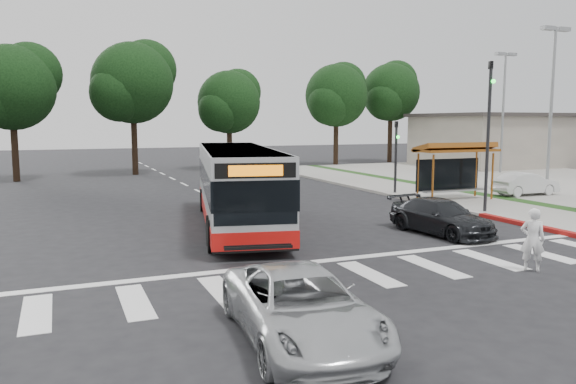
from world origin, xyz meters
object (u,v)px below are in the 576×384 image
transit_bus (237,187)px  dark_sedan (441,217)px  silver_suv_south (301,307)px  pedestrian (533,240)px

transit_bus → dark_sedan: size_ratio=2.71×
transit_bus → dark_sedan: transit_bus is taller
dark_sedan → transit_bus: bearing=137.6°
silver_suv_south → pedestrian: bearing=20.8°
transit_bus → silver_suv_south: transit_bus is taller
transit_bus → silver_suv_south: (-2.38, -11.49, -0.84)m
transit_bus → pedestrian: transit_bus is taller
transit_bus → silver_suv_south: size_ratio=2.46×
transit_bus → silver_suv_south: 11.76m
dark_sedan → silver_suv_south: (-8.57, -7.13, 0.03)m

